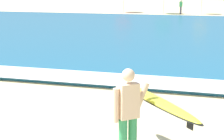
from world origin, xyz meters
name	(u,v)px	position (x,y,z in m)	size (l,w,h in m)	color
sea	(170,32)	(0.00, 18.89, 0.07)	(120.00, 28.00, 0.14)	#1E6084
surf_foam	(116,79)	(0.00, 5.49, 0.15)	(120.00, 1.60, 0.01)	white
surfer_with_board	(141,107)	(1.87, 0.35, 1.03)	(2.00, 2.16, 1.73)	#338E56
beachgoer_near_row_left	(181,7)	(-1.07, 35.83, 0.84)	(0.32, 0.20, 1.58)	#383842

